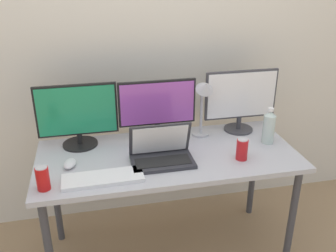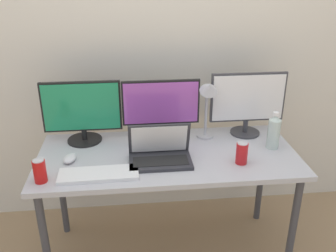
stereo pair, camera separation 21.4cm
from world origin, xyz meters
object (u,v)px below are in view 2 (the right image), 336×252
Objects in this scene: monitor_center at (161,107)px; desk_lamp at (208,99)px; monitor_left at (82,111)px; laptop_silver at (160,153)px; work_desk at (168,164)px; soda_can_near_keyboard at (242,153)px; soda_can_by_laptop at (40,171)px; water_bottle at (274,132)px; mouse_by_keyboard at (70,158)px; keyboard_main at (99,174)px; monitor_right at (248,102)px.

monitor_center is 1.18× the size of desk_lamp.
monitor_left is 1.37× the size of laptop_silver.
soda_can_near_keyboard reaches higher than work_desk.
water_bottle is at bearing 10.44° from soda_can_by_laptop.
monitor_left is at bearing 90.79° from mouse_by_keyboard.
monitor_left reaches higher than laptop_silver.
mouse_by_keyboard reaches higher than keyboard_main.
laptop_silver is (-0.59, -0.31, -0.17)m from monitor_right.
monitor_left is 1.00× the size of monitor_right.
monitor_right is 1.32m from soda_can_by_laptop.
monitor_right is at bearing 13.15° from desk_lamp.
mouse_by_keyboard is (-0.17, 0.18, 0.01)m from keyboard_main.
soda_can_by_laptop is at bearing -146.27° from monitor_center.
mouse_by_keyboard is at bearing -176.76° from work_desk.
laptop_silver is 0.46m from desk_lamp.
soda_can_by_laptop is at bearing -159.35° from monitor_right.
monitor_left is at bearing 68.74° from soda_can_by_laptop.
monitor_left is at bearing 157.23° from soda_can_near_keyboard.
desk_lamp reaches higher than laptop_silver.
laptop_silver is 0.86× the size of desk_lamp.
monitor_center is at bearing 95.81° from work_desk.
desk_lamp is (0.66, 0.37, 0.26)m from keyboard_main.
monitor_left is 1.00× the size of monitor_center.
work_desk is 3.75× the size of desk_lamp.
mouse_by_keyboard is (-1.10, -0.26, -0.20)m from monitor_right.
laptop_silver is (-0.03, -0.29, -0.17)m from monitor_center.
monitor_left is at bearing 103.68° from keyboard_main.
work_desk is 0.67m from water_bottle.
mouse_by_keyboard is at bearing 133.34° from keyboard_main.
desk_lamp reaches higher than monitor_center.
water_bottle is at bearing -10.61° from monitor_left.
water_bottle reaches higher than work_desk.
desk_lamp reaches higher than soda_can_near_keyboard.
mouse_by_keyboard is 0.87× the size of soda_can_by_laptop.
monitor_left is 1.17m from water_bottle.
work_desk is at bearing -84.19° from monitor_center.
monitor_left is 0.49m from keyboard_main.
desk_lamp is at bearing 26.58° from mouse_by_keyboard.
work_desk is at bearing -24.25° from monitor_left.
monitor_left is at bearing 175.33° from desk_lamp.
keyboard_main is 0.25m from mouse_by_keyboard.
keyboard_main is at bearing -131.54° from monitor_center.
mouse_by_keyboard is (-0.06, -0.26, -0.18)m from monitor_left.
desk_lamp is at bearing 37.40° from laptop_silver.
work_desk is 13.97× the size of mouse_by_keyboard.
desk_lamp is at bearing 22.69° from soda_can_by_laptop.
soda_can_by_laptop is at bearing -176.22° from keyboard_main.
work_desk is at bearing 26.81° from keyboard_main.
keyboard_main is (-0.34, -0.13, -0.04)m from laptop_silver.
laptop_silver is at bearing -152.54° from monitor_right.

